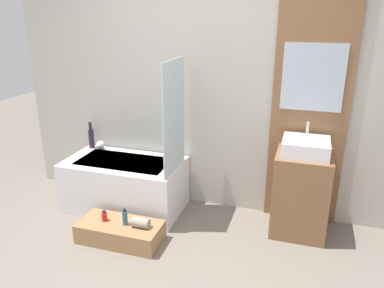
{
  "coord_description": "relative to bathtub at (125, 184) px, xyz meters",
  "views": [
    {
      "loc": [
        0.99,
        -2.07,
        2.04
      ],
      "look_at": [
        0.12,
        0.71,
        0.99
      ],
      "focal_mm": 35.0,
      "sensor_mm": 36.0,
      "label": 1
    }
  ],
  "objects": [
    {
      "name": "wall_tiled_back",
      "position": [
        0.79,
        0.39,
        1.03
      ],
      "size": [
        4.2,
        0.06,
        2.6
      ],
      "primitive_type": "cube",
      "color": "#B7B2A8",
      "rests_on": "ground_plane"
    },
    {
      "name": "wall_wood_accent",
      "position": [
        1.81,
        0.34,
        1.04
      ],
      "size": [
        0.71,
        0.04,
        2.6
      ],
      "color": "brown",
      "rests_on": "ground_plane"
    },
    {
      "name": "bathtub",
      "position": [
        0.0,
        0.0,
        0.0
      ],
      "size": [
        1.23,
        0.68,
        0.54
      ],
      "color": "white",
      "rests_on": "ground_plane"
    },
    {
      "name": "glass_shower_screen",
      "position": [
        0.59,
        -0.04,
        0.81
      ],
      "size": [
        0.01,
        0.56,
        1.08
      ],
      "primitive_type": "cube",
      "color": "silver",
      "rests_on": "bathtub"
    },
    {
      "name": "wooden_step_bench",
      "position": [
        0.24,
        -0.59,
        -0.18
      ],
      "size": [
        0.78,
        0.36,
        0.18
      ],
      "primitive_type": "cube",
      "color": "#997047",
      "rests_on": "ground_plane"
    },
    {
      "name": "vanity_cabinet",
      "position": [
        1.81,
        0.08,
        0.13
      ],
      "size": [
        0.5,
        0.48,
        0.8
      ],
      "primitive_type": "cube",
      "color": "brown",
      "rests_on": "ground_plane"
    },
    {
      "name": "sink",
      "position": [
        1.81,
        0.08,
        0.6
      ],
      "size": [
        0.41,
        0.39,
        0.27
      ],
      "color": "white",
      "rests_on": "vanity_cabinet"
    },
    {
      "name": "vase_tall_dark",
      "position": [
        -0.54,
        0.26,
        0.39
      ],
      "size": [
        0.06,
        0.06,
        0.31
      ],
      "color": "#2D1E33",
      "rests_on": "bathtub"
    },
    {
      "name": "vase_round_light",
      "position": [
        -0.42,
        0.24,
        0.32
      ],
      "size": [
        0.1,
        0.1,
        0.1
      ],
      "primitive_type": "sphere",
      "color": "silver",
      "rests_on": "bathtub"
    },
    {
      "name": "bottle_soap_primary",
      "position": [
        0.08,
        -0.59,
        -0.04
      ],
      "size": [
        0.05,
        0.05,
        0.11
      ],
      "color": "red",
      "rests_on": "wooden_step_bench"
    },
    {
      "name": "bottle_soap_secondary",
      "position": [
        0.3,
        -0.59,
        -0.02
      ],
      "size": [
        0.05,
        0.05,
        0.16
      ],
      "color": "#2D567A",
      "rests_on": "wooden_step_bench"
    },
    {
      "name": "towel_roll",
      "position": [
        0.45,
        -0.59,
        -0.04
      ],
      "size": [
        0.16,
        0.09,
        0.09
      ],
      "primitive_type": "cylinder",
      "rotation": [
        0.0,
        1.57,
        0.0
      ],
      "color": "gray",
      "rests_on": "wooden_step_bench"
    }
  ]
}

